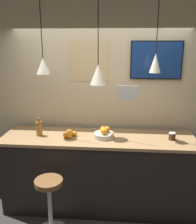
% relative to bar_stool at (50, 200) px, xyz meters
% --- Properties ---
extents(back_wall, '(8.00, 0.06, 2.90)m').
position_rel_bar_stool_xyz_m(back_wall, '(0.53, 1.08, 0.98)').
color(back_wall, beige).
rests_on(back_wall, ground_plane).
extents(service_counter, '(2.62, 0.72, 1.07)m').
position_rel_bar_stool_xyz_m(service_counter, '(0.53, 0.61, 0.07)').
color(service_counter, black).
rests_on(service_counter, ground_plane).
extents(bar_stool, '(0.42, 0.42, 0.75)m').
position_rel_bar_stool_xyz_m(bar_stool, '(0.00, 0.00, 0.00)').
color(bar_stool, '#B7B7BC').
rests_on(bar_stool, ground_plane).
extents(fruit_bowl, '(0.27, 0.27, 0.15)m').
position_rel_bar_stool_xyz_m(fruit_bowl, '(0.62, 0.59, 0.66)').
color(fruit_bowl, beige).
rests_on(fruit_bowl, service_counter).
extents(orange_pile, '(0.18, 0.19, 0.09)m').
position_rel_bar_stool_xyz_m(orange_pile, '(0.15, 0.57, 0.64)').
color(orange_pile, orange).
rests_on(orange_pile, service_counter).
extents(juice_bottle, '(0.08, 0.08, 0.25)m').
position_rel_bar_stool_xyz_m(juice_bottle, '(-0.28, 0.59, 0.71)').
color(juice_bottle, olive).
rests_on(juice_bottle, service_counter).
extents(spread_jar, '(0.09, 0.09, 0.10)m').
position_rel_bar_stool_xyz_m(spread_jar, '(1.51, 0.59, 0.65)').
color(spread_jar, '#562D19').
rests_on(spread_jar, service_counter).
extents(pendant_lamp_left, '(0.18, 0.18, 0.89)m').
position_rel_bar_stool_xyz_m(pendant_lamp_left, '(-0.18, 0.63, 1.55)').
color(pendant_lamp_left, black).
extents(pendant_lamp_middle, '(0.21, 0.21, 1.02)m').
position_rel_bar_stool_xyz_m(pendant_lamp_middle, '(0.53, 0.63, 1.45)').
color(pendant_lamp_middle, black).
extents(pendant_lamp_right, '(0.14, 0.14, 0.86)m').
position_rel_bar_stool_xyz_m(pendant_lamp_right, '(1.24, 0.63, 1.60)').
color(pendant_lamp_right, black).
extents(mounted_tv, '(0.71, 0.04, 0.53)m').
position_rel_bar_stool_xyz_m(mounted_tv, '(1.31, 1.03, 1.60)').
color(mounted_tv, black).
extents(hanging_menu_board, '(0.24, 0.01, 0.17)m').
position_rel_bar_stool_xyz_m(hanging_menu_board, '(0.91, 0.33, 1.27)').
color(hanging_menu_board, white).
extents(wall_poster, '(0.58, 0.01, 0.59)m').
position_rel_bar_stool_xyz_m(wall_poster, '(0.37, 1.04, 1.59)').
color(wall_poster, '#DBBC84').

